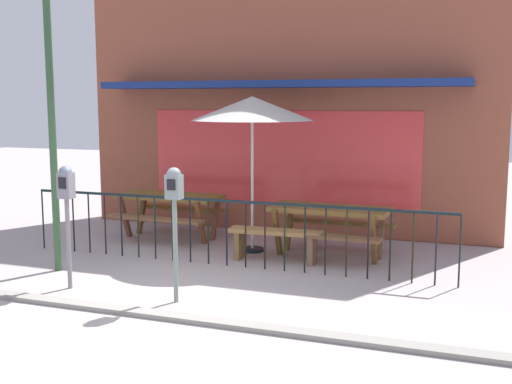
{
  "coord_description": "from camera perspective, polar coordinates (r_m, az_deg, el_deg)",
  "views": [
    {
      "loc": [
        3.42,
        -6.4,
        2.36
      ],
      "look_at": [
        0.31,
        2.22,
        1.04
      ],
      "focal_mm": 44.21,
      "sensor_mm": 36.0,
      "label": 1
    }
  ],
  "objects": [
    {
      "name": "patio_fence_front",
      "position": [
        9.06,
        -2.68,
        -2.6
      ],
      "size": [
        6.43,
        0.04,
        0.97
      ],
      "color": "black",
      "rests_on": "ground"
    },
    {
      "name": "patio_umbrella",
      "position": [
        9.79,
        -0.34,
        7.49
      ],
      "size": [
        1.89,
        1.89,
        2.44
      ],
      "color": "black",
      "rests_on": "ground"
    },
    {
      "name": "picnic_table_right",
      "position": [
        9.63,
        6.65,
        -2.32
      ],
      "size": [
        1.86,
        1.44,
        0.79
      ],
      "color": "brown",
      "rests_on": "ground"
    },
    {
      "name": "pub_storefront",
      "position": [
        11.54,
        2.66,
        10.21
      ],
      "size": [
        7.63,
        1.26,
        5.58
      ],
      "color": "#5C281F",
      "rests_on": "ground"
    },
    {
      "name": "parking_meter_far",
      "position": [
        8.21,
        -16.79,
        -0.2
      ],
      "size": [
        0.18,
        0.17,
        1.57
      ],
      "color": "slate",
      "rests_on": "ground"
    },
    {
      "name": "ground",
      "position": [
        7.63,
        -7.96,
        -9.9
      ],
      "size": [
        40.0,
        40.0,
        0.0
      ],
      "primitive_type": "plane",
      "color": "#A79D9C"
    },
    {
      "name": "picnic_table_left",
      "position": [
        10.98,
        -7.8,
        -1.05
      ],
      "size": [
        1.85,
        1.43,
        0.79
      ],
      "color": "brown",
      "rests_on": "ground"
    },
    {
      "name": "parking_meter_near",
      "position": [
        7.36,
        -7.4,
        -0.61
      ],
      "size": [
        0.18,
        0.17,
        1.61
      ],
      "color": "slate",
      "rests_on": "ground"
    },
    {
      "name": "curb_edge",
      "position": [
        7.23,
        -9.77,
        -10.97
      ],
      "size": [
        10.68,
        0.2,
        0.11
      ],
      "primitive_type": "cube",
      "color": "gray",
      "rests_on": "ground"
    },
    {
      "name": "patio_bench",
      "position": [
        9.36,
        1.76,
        -4.19
      ],
      "size": [
        1.41,
        0.39,
        0.48
      ],
      "color": "#A37743",
      "rests_on": "ground"
    },
    {
      "name": "street_lamp",
      "position": [
        9.08,
        -18.16,
        9.75
      ],
      "size": [
        0.28,
        0.28,
        4.11
      ],
      "color": "#2D4E30",
      "rests_on": "ground"
    }
  ]
}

